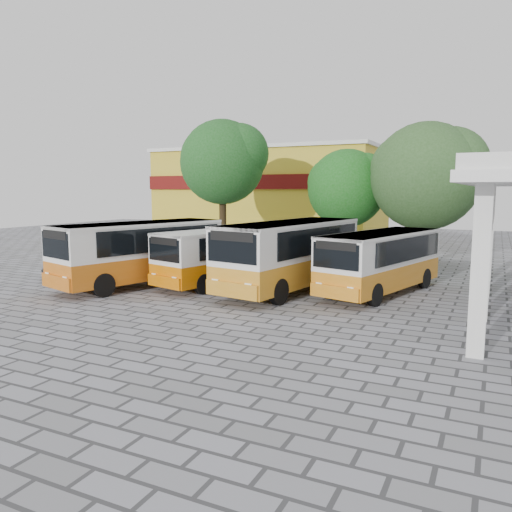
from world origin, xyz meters
The scene contains 10 objects.
ground centered at (0.00, 0.00, 0.00)m, with size 90.00×90.00×0.00m, color slate.
shophouse_block centered at (-11.00, 25.99, 4.16)m, with size 20.40×10.40×8.30m.
bus_far_left centered at (-7.00, 1.82, 1.74)m, with size 4.78×8.82×3.00m.
bus_centre_left centered at (-3.53, 3.78, 1.53)m, with size 4.06×7.75×2.64m.
bus_centre_right centered at (-0.09, 3.74, 1.79)m, with size 3.99×8.95×3.10m.
bus_far_right centered at (3.73, 4.81, 1.56)m, with size 4.14×7.92×2.70m.
tree_left centered at (-8.80, 13.12, 6.58)m, with size 6.02×5.73×9.27m.
tree_middle centered at (-0.61, 14.89, 4.80)m, with size 5.28×5.03×7.15m.
tree_right centered at (4.35, 14.08, 5.52)m, with size 6.65×6.33×8.48m.
parked_car centered at (-11.14, 2.51, 0.62)m, with size 2.04×4.43×1.23m, color #353536.
Camera 1 is at (8.17, -16.96, 4.51)m, focal length 35.00 mm.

